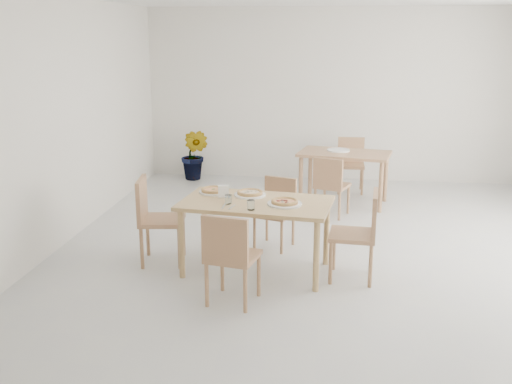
# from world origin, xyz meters

# --- Properties ---
(main_table) EXTENTS (1.59, 1.02, 0.75)m
(main_table) POSITION_xyz_m (-0.67, -0.66, 0.67)
(main_table) COLOR tan
(main_table) RESTS_ON ground
(chair_south) EXTENTS (0.51, 0.51, 0.87)m
(chair_south) POSITION_xyz_m (-0.80, -1.49, 0.50)
(chair_south) COLOR tan
(chair_south) RESTS_ON ground
(chair_north) EXTENTS (0.49, 0.49, 0.79)m
(chair_north) POSITION_xyz_m (-0.53, 0.14, 0.46)
(chair_north) COLOR tan
(chair_north) RESTS_ON ground
(chair_west) EXTENTS (0.52, 0.52, 0.93)m
(chair_west) POSITION_xyz_m (-1.78, -0.55, 0.54)
(chair_west) COLOR tan
(chair_west) RESTS_ON ground
(chair_east) EXTENTS (0.48, 0.48, 0.90)m
(chair_east) POSITION_xyz_m (0.39, -0.73, 0.52)
(chair_east) COLOR tan
(chair_east) RESTS_ON ground
(plate_margherita) EXTENTS (0.31, 0.31, 0.02)m
(plate_margherita) POSITION_xyz_m (-1.16, -0.38, 0.76)
(plate_margherita) COLOR white
(plate_margherita) RESTS_ON main_table
(plate_mushroom) EXTENTS (0.33, 0.33, 0.02)m
(plate_mushroom) POSITION_xyz_m (-0.76, -0.45, 0.76)
(plate_mushroom) COLOR white
(plate_mushroom) RESTS_ON main_table
(plate_pepperoni) EXTENTS (0.34, 0.34, 0.02)m
(plate_pepperoni) POSITION_xyz_m (-0.38, -0.74, 0.76)
(plate_pepperoni) COLOR white
(plate_pepperoni) RESTS_ON main_table
(pizza_margherita) EXTENTS (0.29, 0.29, 0.03)m
(pizza_margherita) POSITION_xyz_m (-1.16, -0.38, 0.78)
(pizza_margherita) COLOR tan
(pizza_margherita) RESTS_ON plate_margherita
(pizza_mushroom) EXTENTS (0.32, 0.32, 0.03)m
(pizza_mushroom) POSITION_xyz_m (-0.76, -0.45, 0.78)
(pizza_mushroom) COLOR tan
(pizza_mushroom) RESTS_ON plate_mushroom
(pizza_pepperoni) EXTENTS (0.32, 0.32, 0.03)m
(pizza_pepperoni) POSITION_xyz_m (-0.38, -0.74, 0.78)
(pizza_pepperoni) COLOR tan
(pizza_pepperoni) RESTS_ON plate_pepperoni
(tumbler_a) EXTENTS (0.07, 0.07, 0.10)m
(tumbler_a) POSITION_xyz_m (-0.68, -0.96, 0.80)
(tumbler_a) COLOR white
(tumbler_a) RESTS_ON main_table
(tumbler_b) EXTENTS (0.07, 0.07, 0.09)m
(tumbler_b) POSITION_xyz_m (-0.94, -0.78, 0.80)
(tumbler_b) COLOR white
(tumbler_b) RESTS_ON main_table
(napkin_holder) EXTENTS (0.13, 0.08, 0.14)m
(napkin_holder) POSITION_xyz_m (-1.02, -0.58, 0.82)
(napkin_holder) COLOR silver
(napkin_holder) RESTS_ON main_table
(fork_a) EXTENTS (0.05, 0.17, 0.01)m
(fork_a) POSITION_xyz_m (-0.88, -0.91, 0.75)
(fork_a) COLOR silver
(fork_a) RESTS_ON main_table
(fork_b) EXTENTS (0.02, 0.19, 0.01)m
(fork_b) POSITION_xyz_m (-0.96, -0.89, 0.75)
(fork_b) COLOR silver
(fork_b) RESTS_ON main_table
(second_table) EXTENTS (1.38, 0.95, 0.75)m
(second_table) POSITION_xyz_m (0.25, 2.02, 0.65)
(second_table) COLOR tan
(second_table) RESTS_ON ground
(chair_back_s) EXTENTS (0.52, 0.52, 0.82)m
(chair_back_s) POSITION_xyz_m (0.06, 1.33, 0.47)
(chair_back_s) COLOR tan
(chair_back_s) RESTS_ON ground
(chair_back_n) EXTENTS (0.41, 0.41, 0.83)m
(chair_back_n) POSITION_xyz_m (0.37, 2.76, 0.48)
(chair_back_n) COLOR tan
(chair_back_n) RESTS_ON ground
(plate_empty) EXTENTS (0.33, 0.33, 0.02)m
(plate_empty) POSITION_xyz_m (0.16, 2.12, 0.76)
(plate_empty) COLOR white
(plate_empty) RESTS_ON second_table
(potted_plant) EXTENTS (0.56, 0.51, 0.85)m
(potted_plant) POSITION_xyz_m (-2.19, 3.15, 0.43)
(potted_plant) COLOR #2D651E
(potted_plant) RESTS_ON ground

